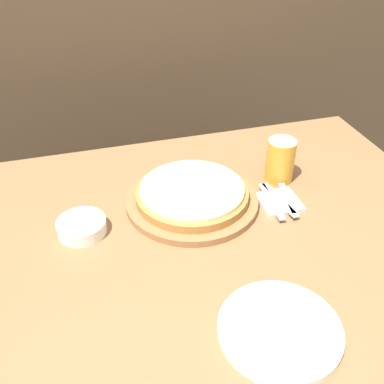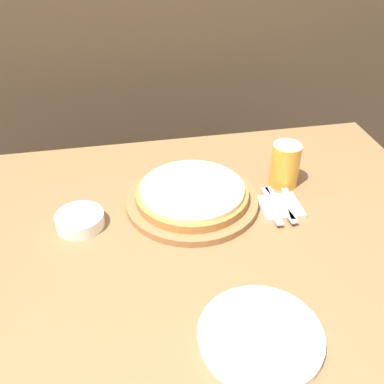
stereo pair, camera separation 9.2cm
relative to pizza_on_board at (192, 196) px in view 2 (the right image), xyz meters
The scene contains 9 objects.
dining_table 0.43m from the pizza_on_board, 112.19° to the right, with size 1.51×1.04×0.76m.
pizza_on_board is the anchor object (origin of this frame).
beer_glass 0.29m from the pizza_on_board, ahead, with size 0.08×0.08×0.13m.
dinner_plate 0.47m from the pizza_on_board, 84.05° to the right, with size 0.25×0.25×0.02m.
side_bowl 0.31m from the pizza_on_board, behind, with size 0.13×0.13×0.04m.
napkin_stack 0.25m from the pizza_on_board, 16.31° to the right, with size 0.11×0.11×0.01m.
fork 0.22m from the pizza_on_board, 18.12° to the right, with size 0.03×0.17×0.00m.
dinner_knife 0.25m from the pizza_on_board, 16.31° to the right, with size 0.04×0.17×0.00m.
spoon 0.27m from the pizza_on_board, 14.82° to the right, with size 0.04×0.15×0.00m.
Camera 2 is at (-0.14, -0.86, 1.52)m, focal length 42.00 mm.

